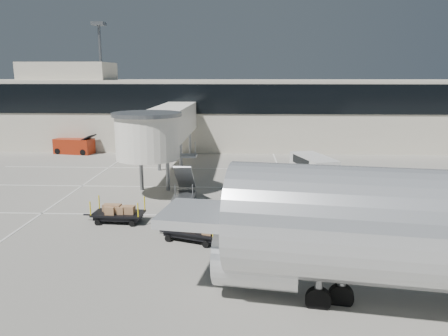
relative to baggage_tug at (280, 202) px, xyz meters
The scene contains 11 objects.
ground 6.13m from the baggage_tug, 145.92° to the right, with size 140.00×140.00×0.00m, color #A6A194.
lane_markings 8.24m from the baggage_tug, 134.07° to the left, with size 40.00×30.00×0.02m.
terminal 27.30m from the baggage_tug, 101.53° to the left, with size 64.00×12.11×15.20m.
jet_bridge 13.19m from the baggage_tug, 135.59° to the left, with size 5.70×20.40×6.03m.
baggage_tug is the anchor object (origin of this frame).
suitcase_cart 2.31m from the baggage_tug, ahead, with size 3.57×2.53×1.40m.
box_cart_near 7.49m from the baggage_tug, 132.98° to the right, with size 3.86×2.51×1.49m.
box_cart_far 10.12m from the baggage_tug, 163.81° to the right, with size 3.67×1.65×1.42m.
ground_worker 7.20m from the baggage_tug, 136.07° to the right, with size 0.69×0.45×1.90m, color #ACD516.
minivan 9.17m from the baggage_tug, 68.35° to the left, with size 3.50×5.67×2.00m.
belt_loader 29.02m from the baggage_tug, 136.71° to the left, with size 4.75×2.53×2.18m.
Camera 1 is at (2.61, -23.74, 8.50)m, focal length 35.00 mm.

